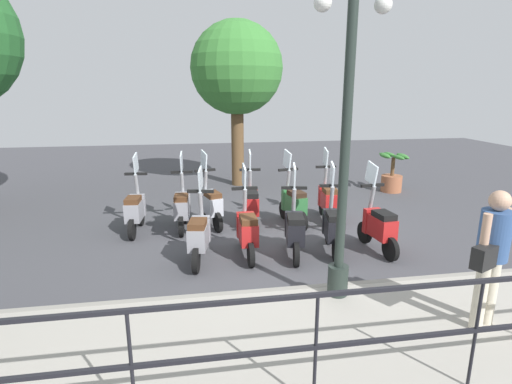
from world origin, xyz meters
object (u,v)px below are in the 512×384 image
at_px(scooter_far_1, 293,203).
at_px(scooter_near_4, 199,234).
at_px(lamp_post_near, 344,161).
at_px(scooter_far_3, 210,204).
at_px(scooter_far_2, 251,203).
at_px(scooter_near_2, 295,229).
at_px(scooter_near_3, 247,230).
at_px(scooter_near_1, 333,226).
at_px(scooter_far_4, 182,207).
at_px(scooter_far_5, 135,209).
at_px(pedestrian_with_bag, 492,250).
at_px(scooter_near_0, 378,225).
at_px(tree_distant, 237,69).
at_px(scooter_far_0, 328,199).
at_px(potted_palm, 392,176).

bearing_deg(scooter_far_1, scooter_near_4, 116.84).
height_order(lamp_post_near, scooter_far_3, lamp_post_near).
height_order(scooter_far_1, scooter_far_2, same).
bearing_deg(scooter_near_2, scooter_near_3, 92.49).
relative_size(scooter_near_1, scooter_far_4, 1.00).
distance_m(scooter_near_1, scooter_far_5, 3.83).
height_order(pedestrian_with_bag, scooter_near_0, pedestrian_with_bag).
height_order(tree_distant, scooter_far_5, tree_distant).
height_order(tree_distant, scooter_far_0, tree_distant).
bearing_deg(lamp_post_near, scooter_far_4, 31.93).
height_order(tree_distant, scooter_near_4, tree_distant).
distance_m(tree_distant, scooter_near_4, 6.16).
distance_m(scooter_near_3, scooter_near_4, 0.80).
xyz_separation_m(scooter_near_0, scooter_far_5, (1.67, 4.27, 0.00)).
bearing_deg(scooter_far_2, potted_palm, -58.12).
relative_size(tree_distant, scooter_far_1, 3.00).
distance_m(scooter_far_0, scooter_far_5, 3.97).
height_order(scooter_near_2, scooter_far_5, same).
xyz_separation_m(tree_distant, potted_palm, (-1.50, -4.10, -2.85)).
distance_m(scooter_near_2, scooter_far_1, 1.61).
xyz_separation_m(scooter_near_1, scooter_far_0, (1.68, -0.49, 0.00)).
relative_size(scooter_far_0, scooter_far_2, 1.00).
distance_m(scooter_near_0, scooter_near_2, 1.48).
bearing_deg(scooter_far_5, scooter_far_4, -83.69).
xyz_separation_m(potted_palm, scooter_far_5, (-2.23, 6.57, 0.04)).
bearing_deg(scooter_far_4, scooter_near_1, -118.80).
xyz_separation_m(potted_palm, scooter_far_4, (-2.20, 5.67, 0.04)).
distance_m(lamp_post_near, scooter_far_5, 4.63).
xyz_separation_m(lamp_post_near, scooter_near_3, (1.73, 0.95, -1.45)).
distance_m(pedestrian_with_bag, scooter_far_4, 5.47).
bearing_deg(scooter_far_5, scooter_far_3, -79.68).
bearing_deg(scooter_far_0, lamp_post_near, 167.67).
bearing_deg(scooter_far_0, scooter_far_2, 96.09).
bearing_deg(tree_distant, scooter_far_1, -169.49).
xyz_separation_m(scooter_near_1, scooter_far_3, (1.73, 2.01, 0.00)).
distance_m(tree_distant, scooter_far_3, 4.66).
bearing_deg(potted_palm, scooter_far_3, 112.24).
distance_m(scooter_near_3, scooter_far_1, 1.87).
relative_size(lamp_post_near, scooter_near_2, 2.62).
distance_m(scooter_near_4, scooter_far_3, 1.78).
height_order(scooter_near_2, scooter_near_3, same).
bearing_deg(scooter_near_0, pedestrian_with_bag, 174.52).
height_order(potted_palm, scooter_near_3, scooter_near_3).
xyz_separation_m(tree_distant, scooter_far_5, (-3.72, 2.47, -2.81)).
height_order(tree_distant, scooter_far_3, tree_distant).
bearing_deg(scooter_near_2, scooter_far_2, 26.18).
xyz_separation_m(scooter_far_0, scooter_far_1, (-0.15, 0.80, 0.00)).
relative_size(potted_palm, scooter_near_1, 0.69).
bearing_deg(lamp_post_near, tree_distant, 3.93).
relative_size(scooter_near_0, scooter_near_1, 1.00).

